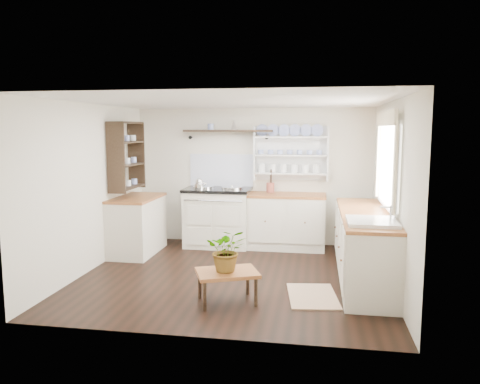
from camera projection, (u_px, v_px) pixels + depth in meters
name	position (u px, v px, depth m)	size (l,w,h in m)	color
floor	(233.00, 275.00, 6.27)	(4.00, 3.80, 0.01)	black
wall_back	(253.00, 176.00, 7.98)	(4.00, 0.02, 2.30)	silver
wall_right	(392.00, 194.00, 5.80)	(0.02, 3.80, 2.30)	silver
wall_left	(90.00, 188.00, 6.44)	(0.02, 3.80, 2.30)	silver
ceiling	(233.00, 101.00, 5.96)	(4.00, 3.80, 0.01)	white
window	(387.00, 160.00, 5.89)	(0.08, 1.55, 1.22)	white
aga_cooker	(218.00, 217.00, 7.83)	(1.09, 0.76, 1.01)	silver
back_cabinets	(286.00, 220.00, 7.68)	(1.27, 0.63, 0.90)	beige
right_cabinets	(364.00, 245.00, 6.03)	(0.62, 2.43, 0.90)	beige
belfast_sink	(371.00, 232.00, 5.25)	(0.55, 0.60, 0.45)	white
left_cabinets	(137.00, 224.00, 7.36)	(0.62, 1.13, 0.90)	beige
plate_rack	(291.00, 153.00, 7.78)	(1.20, 0.22, 0.90)	white
high_shelf	(228.00, 132.00, 7.82)	(1.50, 0.29, 0.16)	black
left_shelving	(127.00, 155.00, 7.24)	(0.28, 0.80, 1.05)	black
kettle	(200.00, 185.00, 7.68)	(0.17, 0.17, 0.21)	silver
utensil_crock	(270.00, 188.00, 7.73)	(0.13, 0.13, 0.16)	brown
center_table	(227.00, 275.00, 5.26)	(0.80, 0.70, 0.36)	brown
potted_plant	(227.00, 250.00, 5.22)	(0.44, 0.38, 0.49)	#3F7233
floor_rug	(312.00, 296.00, 5.48)	(0.55, 0.85, 0.02)	#917154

